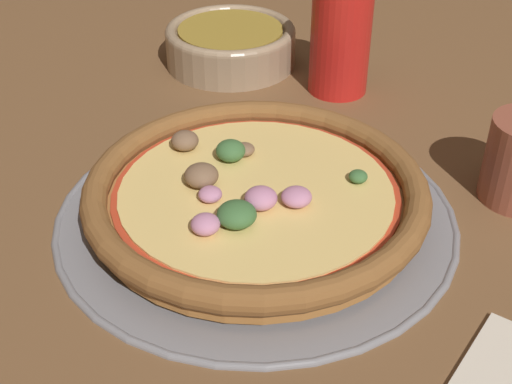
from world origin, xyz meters
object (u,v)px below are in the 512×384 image
at_px(pizza, 255,193).
at_px(bowl_near, 231,43).
at_px(beverage_can, 340,38).
at_px(pizza_tray, 256,213).

relative_size(pizza, bowl_near, 1.88).
bearing_deg(bowl_near, beverage_can, -20.43).
bearing_deg(beverage_can, pizza_tray, -101.92).
distance_m(pizza_tray, beverage_can, 0.26).
bearing_deg(pizza_tray, beverage_can, 78.08).
relative_size(pizza_tray, pizza, 1.18).
bearing_deg(pizza, pizza_tray, 15.88).
height_order(pizza, beverage_can, beverage_can).
relative_size(pizza_tray, bowl_near, 2.22).
bearing_deg(bowl_near, pizza_tray, -75.27).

